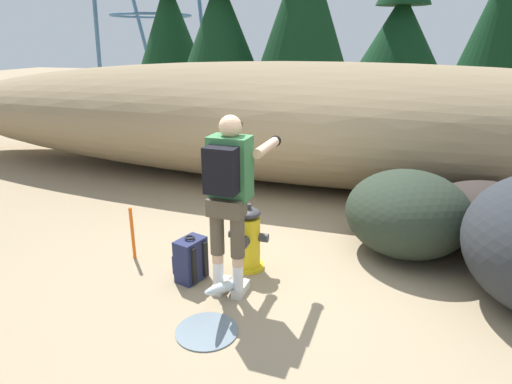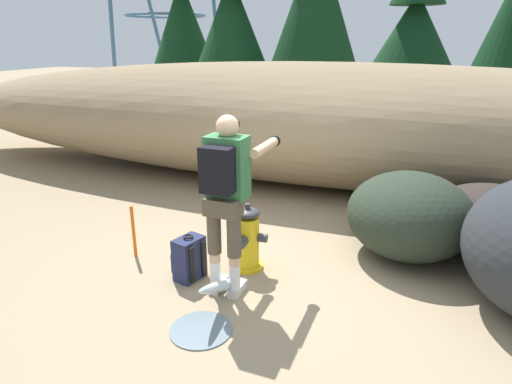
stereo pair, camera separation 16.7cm
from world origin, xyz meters
The scene contains 12 objects.
ground_plane centered at (0.00, 0.00, -0.02)m, with size 56.00×56.00×0.04m, color #998466.
dirt_embankment centered at (0.00, 3.41, 0.98)m, with size 15.69×3.20×1.96m, color #897556.
fire_hydrant centered at (-0.25, 0.09, 0.33)m, with size 0.42×0.37×0.72m.
hydrant_water_jet centered at (-0.25, -0.68, 0.12)m, with size 0.52×1.25×0.53m.
utility_worker centered at (-0.27, -0.37, 1.07)m, with size 0.56×0.99×1.69m.
spare_backpack centered at (-0.73, -0.30, 0.22)m, with size 0.34×0.35×0.47m.
boulder_large centered at (1.32, 0.97, 0.47)m, with size 1.38×1.35×0.94m, color #252F24.
boulder_small centered at (2.20, 1.41, 0.38)m, with size 1.31×1.39×0.75m, color #2D2623.
pine_tree_far_left centered at (-5.98, 9.67, 3.31)m, with size 1.93×1.93×5.84m.
pine_tree_left centered at (-3.38, 7.46, 3.06)m, with size 2.14×2.14×5.58m.
pine_tree_right centered at (1.07, 10.62, 2.91)m, with size 2.42×2.42×5.00m.
survey_stake centered at (-1.52, -0.08, 0.30)m, with size 0.04×0.04×0.60m, color #E55914.
Camera 2 is at (1.20, -3.82, 2.30)m, focal length 31.00 mm.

